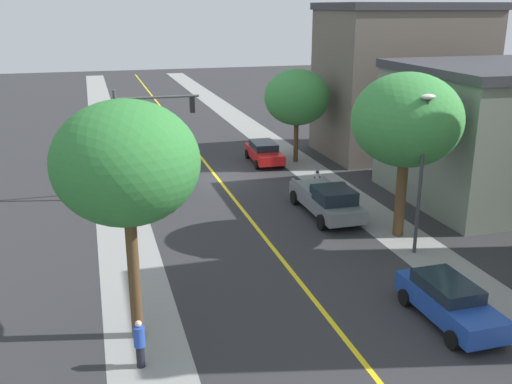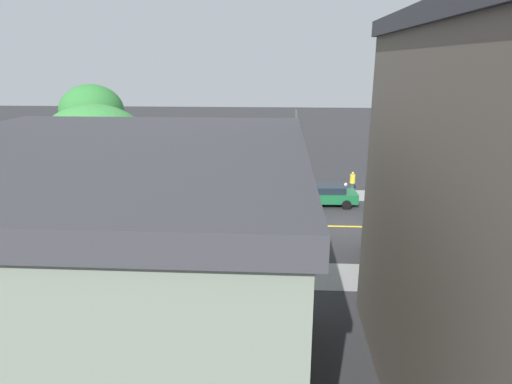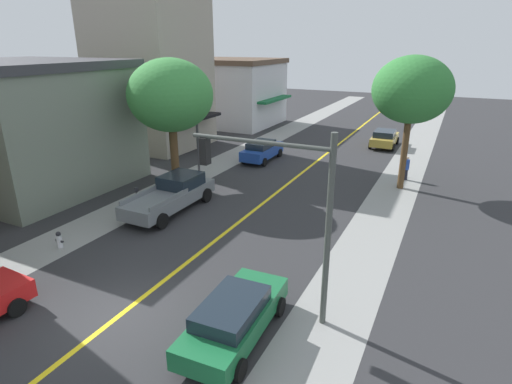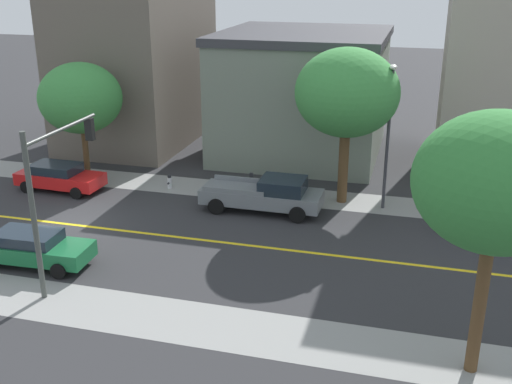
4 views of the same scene
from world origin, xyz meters
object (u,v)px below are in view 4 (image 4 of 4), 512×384
(parking_meter, at_px, (252,182))
(grey_pickup_truck, at_px, (266,194))
(blue_sedan_left_curb, at_px, (509,220))
(street_tree_left_far, at_px, (347,93))
(green_sedan_right_curb, at_px, (33,247))
(red_sedan_left_curb, at_px, (59,176))
(fire_hydrant, at_px, (170,181))
(street_lamp, at_px, (389,123))
(street_tree_left_near, at_px, (80,98))
(street_tree_right_corner, at_px, (497,183))
(traffic_light_mast, at_px, (53,178))

(parking_meter, xyz_separation_m, grey_pickup_truck, (1.47, 1.15, -0.05))
(blue_sedan_left_curb, distance_m, grey_pickup_truck, 11.29)
(street_tree_left_far, bearing_deg, blue_sedan_left_curb, 72.79)
(green_sedan_right_curb, xyz_separation_m, blue_sedan_left_curb, (-7.98, 19.02, 0.04))
(street_tree_left_far, bearing_deg, red_sedan_left_curb, -81.26)
(fire_hydrant, distance_m, street_lamp, 12.17)
(parking_meter, distance_m, street_lamp, 7.58)
(street_tree_left_near, distance_m, street_tree_left_far, 14.64)
(street_tree_left_near, relative_size, blue_sedan_left_curb, 1.44)
(street_tree_right_corner, height_order, street_lamp, street_tree_right_corner)
(red_sedan_left_curb, xyz_separation_m, green_sedan_right_curb, (8.09, 3.81, -0.01))
(blue_sedan_left_curb, bearing_deg, traffic_light_mast, -153.18)
(street_tree_right_corner, bearing_deg, street_lamp, -164.15)
(street_tree_right_corner, height_order, parking_meter, street_tree_right_corner)
(blue_sedan_left_curb, bearing_deg, fire_hydrant, 173.25)
(green_sedan_right_curb, bearing_deg, street_tree_left_far, 40.58)
(street_lamp, height_order, grey_pickup_truck, street_lamp)
(parking_meter, distance_m, green_sedan_right_curb, 11.61)
(traffic_light_mast, bearing_deg, street_tree_left_near, 25.46)
(traffic_light_mast, distance_m, red_sedan_left_curb, 11.11)
(street_tree_right_corner, bearing_deg, grey_pickup_truck, -139.43)
(fire_hydrant, distance_m, traffic_light_mast, 11.37)
(parking_meter, xyz_separation_m, red_sedan_left_curb, (1.46, -10.40, -0.16))
(street_lamp, relative_size, grey_pickup_truck, 1.20)
(street_lamp, bearing_deg, parking_meter, -85.84)
(street_tree_right_corner, bearing_deg, parking_meter, -139.73)
(green_sedan_right_curb, bearing_deg, street_lamp, 34.72)
(fire_hydrant, xyz_separation_m, parking_meter, (0.35, 4.76, 0.55))
(red_sedan_left_curb, bearing_deg, street_tree_right_corner, -24.70)
(parking_meter, xyz_separation_m, green_sedan_right_curb, (9.56, -6.59, -0.17))
(street_tree_right_corner, distance_m, green_sedan_right_curb, 17.94)
(parking_meter, relative_size, street_lamp, 0.20)
(blue_sedan_left_curb, bearing_deg, street_lamp, 159.70)
(parking_meter, distance_m, blue_sedan_left_curb, 12.53)
(grey_pickup_truck, bearing_deg, fire_hydrant, 163.01)
(red_sedan_left_curb, bearing_deg, grey_pickup_truck, 2.67)
(traffic_light_mast, height_order, grey_pickup_truck, traffic_light_mast)
(parking_meter, relative_size, grey_pickup_truck, 0.24)
(street_tree_left_near, distance_m, street_lamp, 16.73)
(traffic_light_mast, distance_m, green_sedan_right_curb, 4.01)
(green_sedan_right_curb, relative_size, grey_pickup_truck, 0.80)
(street_tree_left_far, height_order, green_sedan_right_curb, street_tree_left_far)
(green_sedan_right_curb, bearing_deg, fire_hydrant, 77.24)
(traffic_light_mast, xyz_separation_m, street_lamp, (-10.85, 11.42, 0.19))
(street_lamp, bearing_deg, green_sedan_right_curb, -52.99)
(traffic_light_mast, bearing_deg, grey_pickup_truck, -33.27)
(street_tree_right_corner, distance_m, street_lamp, 13.31)
(red_sedan_left_curb, distance_m, blue_sedan_left_curb, 22.83)
(street_tree_right_corner, relative_size, street_lamp, 1.12)
(red_sedan_left_curb, bearing_deg, fire_hydrant, 20.57)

